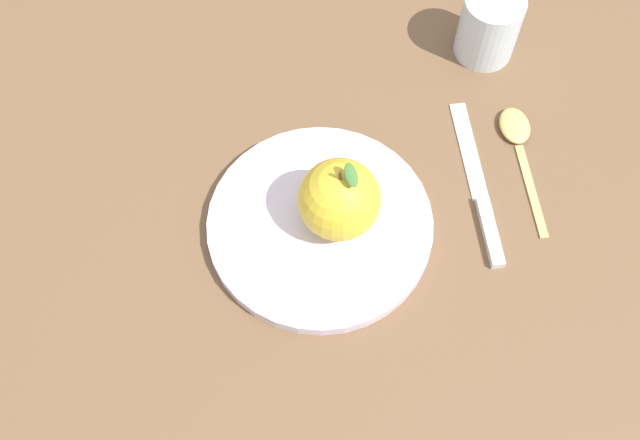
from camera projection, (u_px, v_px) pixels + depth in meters
ground_plane at (357, 212)px, 0.82m from camera, size 2.40×2.40×0.00m
dinner_plate at (320, 225)px, 0.80m from camera, size 0.24×0.24×0.02m
apple at (339, 200)px, 0.76m from camera, size 0.08×0.08×0.10m
cup at (490, 24)px, 0.88m from camera, size 0.07×0.07×0.08m
knife at (481, 195)px, 0.82m from camera, size 0.08×0.20×0.01m
spoon at (518, 139)px, 0.86m from camera, size 0.07×0.16×0.01m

